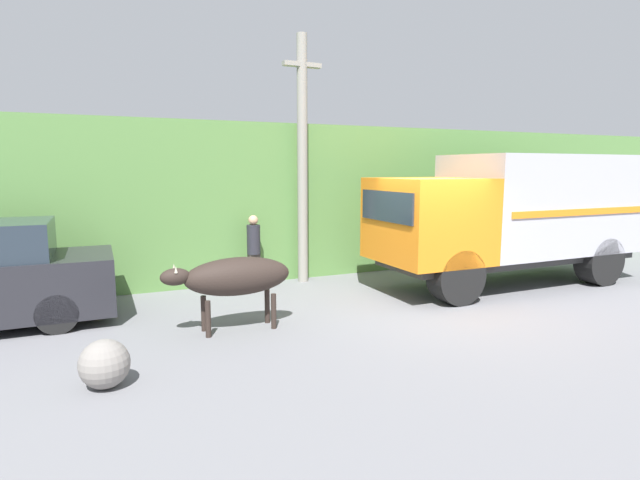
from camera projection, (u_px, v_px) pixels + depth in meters
ground_plane at (427, 308)px, 9.66m from camera, size 60.00×60.00×0.00m
hillside_embankment at (299, 195)px, 15.42m from camera, size 32.00×6.45×3.73m
cargo_truck at (517, 212)px, 11.44m from camera, size 6.66×2.25×2.98m
brown_cow at (235, 277)px, 8.21m from camera, size 2.13×0.63×1.23m
pedestrian_on_hill at (254, 247)px, 11.26m from camera, size 0.33×0.33×1.64m
utility_pole at (302, 157)px, 11.54m from camera, size 0.90×0.24×5.68m
roadside_rock at (104, 364)px, 6.10m from camera, size 0.61×0.61×0.61m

